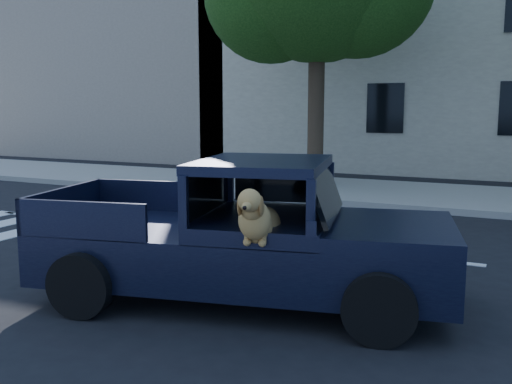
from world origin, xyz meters
TOP-DOWN VIEW (x-y plane):
  - ground at (0.00, 0.00)m, footprint 120.00×120.00m
  - far_sidewalk at (0.00, 9.20)m, footprint 60.00×4.00m
  - building_left at (-15.00, 16.50)m, footprint 12.00×6.00m
  - pickup_truck at (-1.76, 0.57)m, footprint 4.95×2.83m

SIDE VIEW (x-z plane):
  - ground at x=0.00m, z-range 0.00..0.00m
  - far_sidewalk at x=0.00m, z-range 0.00..0.15m
  - pickup_truck at x=-1.76m, z-range -0.27..1.40m
  - building_left at x=-15.00m, z-range 0.00..8.00m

